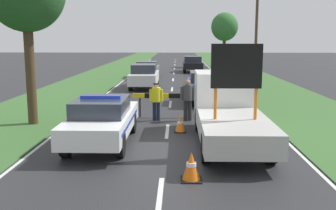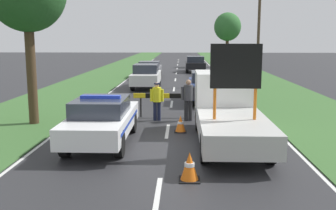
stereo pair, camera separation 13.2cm
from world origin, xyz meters
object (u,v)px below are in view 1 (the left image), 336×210
Objects in this scene: road_barrier at (169,97)px; queued_car_van_white at (144,76)px; work_truck at (228,109)px; roadside_tree_near_right at (225,27)px; traffic_cone_near_police at (191,166)px; queued_car_suv_grey at (147,69)px; pedestrian_civilian at (188,97)px; utility_pole at (256,32)px; queued_car_sedan_black at (193,64)px; police_officer at (156,98)px; queued_car_hatch_blue at (205,86)px; traffic_cone_near_truck at (218,108)px; traffic_cone_centre_front at (180,124)px; police_car at (102,119)px.

queued_car_van_white is at bearing 103.72° from road_barrier.
roadside_tree_near_right is (3.77, 33.73, 3.55)m from work_truck.
traffic_cone_near_police is 24.97m from queued_car_suv_grey.
work_truck is 0.96× the size of roadside_tree_near_right.
utility_pole is at bearing 48.90° from pedestrian_civilian.
roadside_tree_near_right is at bearing -118.38° from queued_car_sedan_black.
road_barrier is at bearing -120.60° from police_officer.
work_truck reaches higher than pedestrian_civilian.
queued_car_hatch_blue is at bearing -117.50° from utility_pole.
queued_car_van_white is at bearing 85.27° from pedestrian_civilian.
traffic_cone_near_truck is at bearing 104.79° from queued_car_suv_grey.
pedestrian_civilian is 0.38× the size of queued_car_van_white.
queued_car_van_white reaches higher than queued_car_sedan_black.
road_barrier is at bearing 97.46° from queued_car_suv_grey.
pedestrian_civilian is 13.99m from utility_pole.
road_barrier is at bearing 85.29° from queued_car_sedan_black.
queued_car_sedan_black is (1.39, 25.42, 0.52)m from traffic_cone_centre_front.
roadside_tree_near_right is (5.33, 32.72, 4.30)m from traffic_cone_centre_front.
queued_car_sedan_black is at bearing 90.78° from traffic_cone_near_truck.
queued_car_suv_grey is 10.18m from utility_pole.
queued_car_suv_grey is (-3.05, 17.89, -0.25)m from pedestrian_civilian.
traffic_cone_near_police is at bearing -87.30° from traffic_cone_centre_front.
traffic_cone_near_truck is at bearing -108.18° from utility_pole.
queued_car_van_white is at bearing -164.75° from utility_pole.
queued_car_hatch_blue is at bearing 95.39° from traffic_cone_near_truck.
queued_car_hatch_blue is at bearing -112.12° from police_officer.
queued_car_van_white is at bearing -57.43° from queued_car_hatch_blue.
utility_pole reaches higher than traffic_cone_near_police.
queued_car_sedan_black is 0.58× the size of utility_pole.
traffic_cone_near_police is at bearing -81.69° from road_barrier.
traffic_cone_near_police is at bearing 84.53° from queued_car_hatch_blue.
utility_pole is at bearing -113.03° from police_officer.
traffic_cone_near_police is 4.90m from traffic_cone_centre_front.
queued_car_suv_grey reaches higher than traffic_cone_near_police.
utility_pole is (5.49, 14.70, 3.47)m from traffic_cone_centre_front.
traffic_cone_near_truck is (1.69, 3.14, 0.05)m from traffic_cone_centre_front.
police_car is 7.05× the size of traffic_cone_near_police.
queued_car_hatch_blue is at bearing 58.77° from pedestrian_civilian.
work_truck is 4.17m from traffic_cone_near_police.
police_car is 21.52m from queued_car_suv_grey.
utility_pole is at bearing -117.50° from queued_car_hatch_blue.
traffic_cone_near_police is 30.34m from queued_car_sedan_black.
police_officer is 10.66m from queued_car_van_white.
queued_car_sedan_black is (3.75, 12.86, -0.01)m from queued_car_van_white.
queued_car_hatch_blue is at bearing 59.45° from police_car.
roadside_tree_near_right is (8.06, 12.83, 3.85)m from queued_car_suv_grey.
queued_car_hatch_blue is 26.54m from roadside_tree_near_right.
queued_car_hatch_blue is 9.42m from utility_pole.
queued_car_suv_grey reaches higher than traffic_cone_centre_front.
police_officer is at bearing -101.59° from roadside_tree_near_right.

